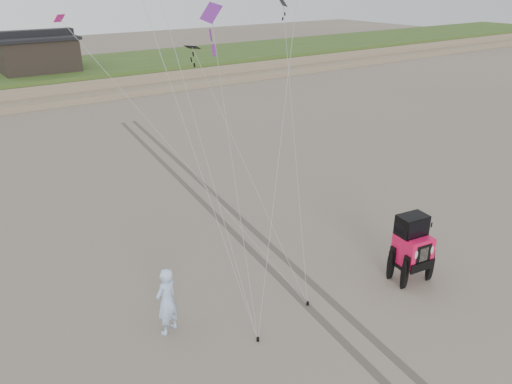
# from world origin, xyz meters

# --- Properties ---
(ground) EXTENTS (160.00, 160.00, 0.00)m
(ground) POSITION_xyz_m (0.00, 0.00, 0.00)
(ground) COLOR #6B6054
(ground) RESTS_ON ground
(dune_ridge) EXTENTS (160.00, 14.25, 1.73)m
(dune_ridge) POSITION_xyz_m (0.00, 37.50, 0.82)
(dune_ridge) COLOR #7A6B54
(dune_ridge) RESTS_ON ground
(cabin) EXTENTS (6.40, 5.40, 3.35)m
(cabin) POSITION_xyz_m (2.00, 37.00, 3.24)
(cabin) COLOR black
(cabin) RESTS_ON dune_ridge
(jeep) EXTENTS (2.80, 5.12, 1.81)m
(jeep) POSITION_xyz_m (4.13, -0.92, 0.91)
(jeep) COLOR #E7114A
(jeep) RESTS_ON ground
(man) EXTENTS (0.86, 0.71, 2.01)m
(man) POSITION_xyz_m (-3.46, 1.29, 1.01)
(man) COLOR #8BA9D7
(man) RESTS_ON ground
(stake_main) EXTENTS (0.08, 0.08, 0.12)m
(stake_main) POSITION_xyz_m (-1.67, -0.51, 0.06)
(stake_main) COLOR black
(stake_main) RESTS_ON ground
(stake_aux) EXTENTS (0.08, 0.08, 0.12)m
(stake_aux) POSITION_xyz_m (0.50, -0.06, 0.06)
(stake_aux) COLOR black
(stake_aux) RESTS_ON ground
(tire_tracks) EXTENTS (5.22, 29.74, 0.01)m
(tire_tracks) POSITION_xyz_m (2.00, 8.00, 0.00)
(tire_tracks) COLOR #4C443D
(tire_tracks) RESTS_ON ground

